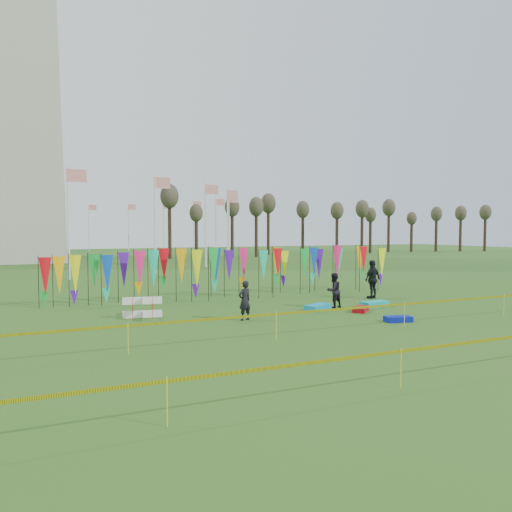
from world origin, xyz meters
name	(u,v)px	position (x,y,z in m)	size (l,w,h in m)	color
ground	(302,323)	(0.00, 0.00, 0.00)	(160.00, 160.00, 0.00)	#275618
banner_row	(233,267)	(0.28, 7.57, 1.61)	(18.64, 0.64, 2.49)	black
caution_tape_near	(328,311)	(-0.22, -2.14, 0.78)	(26.00, 0.02, 0.90)	#E0DF04
caution_tape_far	(456,346)	(-0.22, -7.63, 0.78)	(26.00, 0.02, 0.90)	#E0DF04
tree_line	(343,211)	(32.00, 44.00, 6.17)	(53.92, 1.92, 7.84)	#38291C
box_kite	(142,307)	(-5.25, 3.51, 0.43)	(0.78, 0.78, 0.87)	red
person_left	(245,300)	(-1.73, 1.42, 0.77)	(0.56, 0.41, 1.54)	black
person_mid	(334,290)	(3.12, 2.59, 0.79)	(0.76, 0.47, 1.57)	black
person_right	(373,279)	(6.65, 4.38, 0.99)	(1.16, 0.66, 1.97)	black
kite_bag_turquoise	(318,307)	(2.13, 2.32, 0.12)	(1.25, 0.62, 0.25)	#0D97CE
kite_bag_blue	(398,319)	(3.48, -1.29, 0.10)	(1.00, 0.52, 0.21)	#0A1AB0
kite_bag_red	(361,309)	(3.61, 1.24, 0.10)	(1.14, 0.52, 0.21)	#B10B14
kite_bag_teal	(375,304)	(5.02, 2.10, 0.12)	(1.29, 0.62, 0.25)	#0DB6B9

